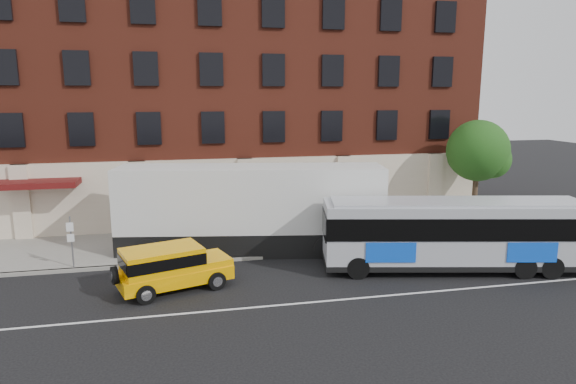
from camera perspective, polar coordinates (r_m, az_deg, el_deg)
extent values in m
plane|color=black|center=(18.82, -0.14, -13.36)|extent=(120.00, 120.00, 0.00)
cube|color=gray|center=(27.12, -4.09, -5.48)|extent=(60.00, 6.00, 0.15)
cube|color=gray|center=(24.29, -3.09, -7.45)|extent=(60.00, 0.25, 0.15)
cube|color=silver|center=(19.26, -0.45, -12.74)|extent=(60.00, 0.12, 0.01)
cube|color=maroon|center=(33.95, -6.20, 10.77)|extent=(30.00, 10.00, 15.00)
cube|color=beige|center=(29.38, -4.93, -0.04)|extent=(30.00, 0.35, 4.00)
cube|color=#4F0E0E|center=(29.10, -26.76, 0.91)|extent=(4.20, 2.20, 0.30)
cube|color=beige|center=(30.27, -28.06, -0.98)|extent=(0.90, 0.55, 4.00)
cube|color=beige|center=(29.17, -16.68, -0.55)|extent=(0.90, 0.55, 4.00)
cube|color=beige|center=(29.28, -4.90, -0.08)|extent=(0.90, 0.55, 4.00)
cube|color=beige|center=(30.59, 6.31, 0.38)|extent=(0.90, 0.55, 4.00)
cube|color=beige|center=(32.96, 16.26, 0.77)|extent=(0.90, 0.55, 4.00)
cube|color=black|center=(30.03, -29.09, 6.18)|extent=(1.30, 0.20, 1.80)
cube|color=black|center=(29.21, -22.48, 6.63)|extent=(1.30, 0.20, 1.80)
cube|color=black|center=(28.80, -15.57, 7.01)|extent=(1.30, 0.20, 1.80)
cube|color=black|center=(28.80, -8.56, 7.29)|extent=(1.30, 0.20, 1.80)
cube|color=black|center=(29.23, -1.64, 7.46)|extent=(1.30, 0.20, 1.80)
cube|color=black|center=(30.06, 4.99, 7.52)|extent=(1.30, 0.20, 1.80)
cube|color=black|center=(31.26, 11.19, 7.49)|extent=(1.30, 0.20, 1.80)
cube|color=black|center=(32.80, 16.87, 7.38)|extent=(1.30, 0.20, 1.80)
cube|color=black|center=(30.01, -29.67, 12.26)|extent=(1.30, 0.20, 1.80)
cube|color=black|center=(29.19, -22.95, 12.89)|extent=(1.30, 0.20, 1.80)
cube|color=black|center=(28.77, -15.91, 13.37)|extent=(1.30, 0.20, 1.80)
cube|color=black|center=(28.78, -8.74, 13.66)|extent=(1.30, 0.20, 1.80)
cube|color=black|center=(29.20, -1.67, 13.74)|extent=(1.30, 0.20, 1.80)
cube|color=black|center=(30.04, 5.10, 13.62)|extent=(1.30, 0.20, 1.80)
cube|color=black|center=(31.24, 11.42, 13.35)|extent=(1.30, 0.20, 1.80)
cube|color=black|center=(32.78, 17.19, 12.97)|extent=(1.30, 0.20, 1.80)
cube|color=black|center=(29.51, -23.44, 19.09)|extent=(1.30, 0.20, 1.80)
cube|color=black|center=(29.10, -16.26, 19.67)|extent=(1.30, 0.20, 1.80)
cube|color=black|center=(29.11, -8.94, 19.96)|extent=(1.30, 0.20, 1.80)
cube|color=black|center=(29.53, -1.71, 19.95)|extent=(1.30, 0.20, 1.80)
cube|color=black|center=(30.35, 5.21, 19.67)|extent=(1.30, 0.20, 1.80)
cube|color=black|center=(31.55, 11.65, 19.16)|extent=(1.30, 0.20, 1.80)
cube|color=black|center=(33.07, 17.52, 18.51)|extent=(1.30, 0.20, 1.80)
cube|color=black|center=(29.99, -25.23, -1.62)|extent=(2.60, 0.15, 2.80)
cube|color=black|center=(29.19, -13.70, -1.19)|extent=(2.60, 0.15, 2.80)
cube|color=black|center=(29.61, -2.02, -0.71)|extent=(2.60, 0.15, 2.80)
cube|color=black|center=(31.20, 8.90, -0.23)|extent=(2.60, 0.15, 2.80)
cylinder|color=gray|center=(24.38, -23.43, -5.41)|extent=(0.07, 0.07, 2.50)
cube|color=white|center=(24.04, -23.65, -3.68)|extent=(0.30, 0.03, 0.40)
cube|color=white|center=(24.16, -23.55, -4.83)|extent=(0.30, 0.03, 0.35)
cylinder|color=#36241B|center=(31.91, 20.49, -0.73)|extent=(0.32, 0.32, 3.00)
sphere|color=#204814|center=(31.48, 20.85, 4.44)|extent=(3.60, 3.60, 3.60)
sphere|color=#204814|center=(31.59, 22.24, 3.45)|extent=(2.20, 2.20, 2.20)
sphere|color=#204814|center=(31.54, 19.49, 3.81)|extent=(2.00, 2.00, 2.00)
cube|color=#A3A6AD|center=(23.53, 18.52, -4.46)|extent=(11.86, 4.77, 2.76)
cube|color=black|center=(23.89, 18.33, -7.43)|extent=(11.92, 4.83, 0.24)
cube|color=#A3A6AD|center=(23.20, 18.74, -1.06)|extent=(11.23, 4.36, 0.12)
cube|color=black|center=(23.41, 18.59, -3.38)|extent=(11.95, 4.86, 0.97)
cube|color=blue|center=(21.71, 11.66, -6.79)|extent=(2.09, 0.48, 0.87)
cube|color=blue|center=(25.82, 23.72, -4.64)|extent=(2.09, 0.48, 0.87)
cylinder|color=black|center=(21.85, 7.99, -8.56)|extent=(1.01, 0.48, 0.97)
cylinder|color=black|center=(23.90, 7.26, -6.81)|extent=(1.01, 0.48, 0.97)
cylinder|color=black|center=(23.92, 25.39, -7.81)|extent=(1.01, 0.48, 0.97)
cylinder|color=black|center=(25.81, 23.33, -6.30)|extent=(1.01, 0.48, 0.97)
cylinder|color=black|center=(24.44, 27.87, -7.64)|extent=(1.01, 0.48, 0.97)
cylinder|color=black|center=(26.29, 25.66, -6.18)|extent=(1.01, 0.48, 0.97)
cube|color=#FFAC00|center=(21.02, -12.75, -9.20)|extent=(4.77, 3.11, 0.55)
cube|color=#FFAC00|center=(20.65, -14.19, -7.47)|extent=(3.45, 2.65, 0.92)
cube|color=black|center=(20.64, -14.20, -7.35)|extent=(3.49, 2.70, 0.46)
cube|color=#FFAC00|center=(21.34, -8.87, -7.56)|extent=(1.85, 2.09, 0.28)
cube|color=black|center=(21.71, -7.08, -8.22)|extent=(0.50, 1.42, 0.51)
cylinder|color=black|center=(20.38, -19.19, -8.97)|extent=(0.41, 0.73, 0.70)
cylinder|color=black|center=(20.74, -8.14, -10.00)|extent=(0.78, 0.47, 0.74)
cylinder|color=silver|center=(20.74, -8.14, -10.00)|extent=(0.47, 0.39, 0.41)
cylinder|color=black|center=(22.32, -9.89, -8.50)|extent=(0.78, 0.47, 0.74)
cylinder|color=silver|center=(22.32, -9.89, -8.50)|extent=(0.47, 0.39, 0.41)
cylinder|color=black|center=(19.95, -15.92, -11.19)|extent=(0.78, 0.47, 0.74)
cylinder|color=silver|center=(19.95, -15.92, -11.19)|extent=(0.47, 0.39, 0.41)
cylinder|color=black|center=(21.59, -17.12, -9.52)|extent=(0.78, 0.47, 0.74)
cylinder|color=silver|center=(21.59, -17.12, -9.52)|extent=(0.47, 0.39, 0.41)
cube|color=black|center=(25.28, -4.17, -5.48)|extent=(13.25, 4.82, 1.19)
cube|color=silver|center=(24.76, -4.24, -0.67)|extent=(13.26, 4.86, 3.14)
cylinder|color=black|center=(24.78, -15.68, -6.35)|extent=(1.12, 0.49, 1.08)
cylinder|color=black|center=(27.11, -14.46, -4.79)|extent=(1.12, 0.49, 1.08)
cylinder|color=black|center=(24.51, -12.71, -6.40)|extent=(1.12, 0.49, 1.08)
cylinder|color=black|center=(26.86, -11.74, -4.82)|extent=(1.12, 0.49, 1.08)
cylinder|color=black|center=(24.23, 4.25, -6.36)|extent=(1.12, 0.49, 1.08)
cylinder|color=black|center=(26.61, 3.66, -4.76)|extent=(1.12, 0.49, 1.08)
cylinder|color=black|center=(24.41, 7.30, -6.29)|extent=(1.12, 0.49, 1.08)
cylinder|color=black|center=(26.77, 6.44, -4.71)|extent=(1.12, 0.49, 1.08)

